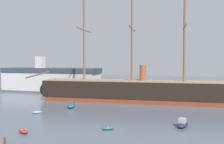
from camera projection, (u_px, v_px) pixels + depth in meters
name	position (u px, v px, depth m)	size (l,w,h in m)	color
tall_ship	(132.00, 91.00, 78.65)	(71.14, 16.51, 34.20)	brown
dinghy_foreground_left	(23.00, 131.00, 44.59)	(3.17, 2.64, 0.69)	#B22D28
dinghy_near_centre	(108.00, 128.00, 46.69)	(2.71, 2.33, 0.60)	#236670
dinghy_mid_left	(37.00, 112.00, 61.40)	(2.68, 2.09, 0.58)	#7FB2D6
motorboat_mid_right	(183.00, 124.00, 48.50)	(2.81, 4.73, 1.86)	#1E284C
motorboat_alongside_bow	(71.00, 105.00, 68.95)	(3.00, 4.92, 1.93)	#236670
motorboat_far_left	(52.00, 96.00, 88.25)	(3.32, 1.49, 1.38)	gold
dinghy_distant_centre	(147.00, 97.00, 88.28)	(1.83, 2.94, 0.65)	#1E284C
mooring_piling_left_pair	(5.00, 144.00, 35.63)	(0.34, 0.34, 2.00)	#4C3D2D
dockside_warehouse_left	(51.00, 80.00, 104.86)	(46.75, 12.94, 15.43)	#565659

